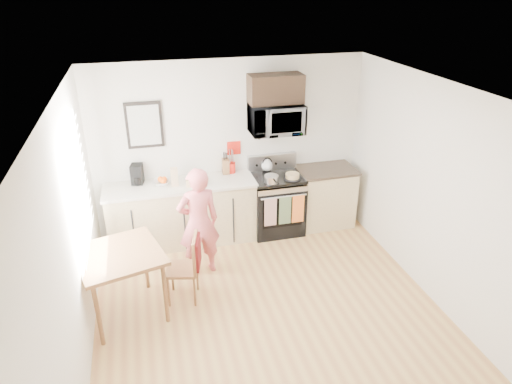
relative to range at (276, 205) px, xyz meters
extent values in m
plane|color=#AB7342|center=(-0.63, -1.98, -0.44)|extent=(4.60, 4.60, 0.00)
cube|color=white|center=(-0.63, 0.32, 0.86)|extent=(4.00, 0.04, 2.60)
cube|color=white|center=(-2.63, -1.98, 0.86)|extent=(0.04, 4.60, 2.60)
cube|color=white|center=(1.37, -1.98, 0.86)|extent=(0.04, 4.60, 2.60)
cube|color=silver|center=(-0.63, -1.98, 2.16)|extent=(4.00, 4.60, 0.04)
cube|color=white|center=(-2.61, -1.18, 1.11)|extent=(0.02, 1.40, 1.50)
cube|color=white|center=(-2.60, -1.18, 1.11)|extent=(0.01, 1.30, 1.40)
cube|color=tan|center=(-1.43, 0.02, 0.01)|extent=(2.10, 0.60, 0.90)
cube|color=beige|center=(-1.43, 0.02, 0.48)|extent=(2.14, 0.64, 0.04)
cube|color=tan|center=(0.80, 0.02, 0.01)|extent=(0.84, 0.60, 0.90)
cube|color=black|center=(0.80, 0.02, 0.48)|extent=(0.88, 0.64, 0.04)
cube|color=black|center=(0.00, 0.00, -0.05)|extent=(0.76, 0.65, 0.77)
cube|color=black|center=(0.00, -0.32, 0.01)|extent=(0.61, 0.02, 0.45)
cube|color=#B6B6BB|center=(0.00, -0.31, 0.34)|extent=(0.74, 0.02, 0.14)
cylinder|color=#B6B6BB|center=(0.00, -0.36, 0.30)|extent=(0.68, 0.02, 0.02)
cube|color=black|center=(0.00, 0.00, 0.46)|extent=(0.76, 0.65, 0.04)
cube|color=#B6B6BB|center=(0.00, 0.27, 0.60)|extent=(0.76, 0.08, 0.24)
cube|color=silver|center=(-0.20, -0.37, 0.08)|extent=(0.18, 0.02, 0.44)
cube|color=#526543|center=(0.02, -0.37, 0.08)|extent=(0.18, 0.02, 0.44)
cube|color=orange|center=(0.22, -0.37, 0.08)|extent=(0.18, 0.02, 0.44)
imported|color=#B6B6BB|center=(0.00, 0.10, 1.32)|extent=(0.76, 0.51, 0.42)
cube|color=black|center=(0.00, 0.15, 1.74)|extent=(0.76, 0.35, 0.40)
cube|color=black|center=(-1.83, 0.30, 1.31)|extent=(0.50, 0.03, 0.65)
cube|color=#ABAFA5|center=(-1.83, 0.28, 1.31)|extent=(0.42, 0.01, 0.56)
cube|color=red|center=(-0.58, 0.31, 0.86)|extent=(0.20, 0.02, 0.20)
imported|color=#BA333E|center=(-1.29, -0.81, 0.31)|extent=(0.59, 0.43, 1.50)
cube|color=brown|center=(-2.26, -1.44, 0.38)|extent=(0.89, 0.89, 0.04)
cylinder|color=brown|center=(-2.52, -1.89, -0.04)|extent=(0.05, 0.05, 0.79)
cylinder|color=brown|center=(-1.81, -1.70, -0.04)|extent=(0.05, 0.05, 0.79)
cylinder|color=brown|center=(-2.71, -1.18, -0.04)|extent=(0.05, 0.05, 0.79)
cylinder|color=brown|center=(-2.01, -0.99, -0.04)|extent=(0.05, 0.05, 0.79)
cube|color=brown|center=(-1.58, -1.32, -0.01)|extent=(0.44, 0.44, 0.04)
cube|color=brown|center=(-1.41, -1.36, 0.21)|extent=(0.12, 0.37, 0.44)
cube|color=#5E1010|center=(-1.39, -1.37, 0.22)|extent=(0.13, 0.33, 0.37)
cylinder|color=brown|center=(-1.77, -1.44, -0.23)|extent=(0.03, 0.03, 0.40)
cylinder|color=brown|center=(-1.47, -1.51, -0.23)|extent=(0.03, 0.03, 0.40)
cylinder|color=brown|center=(-1.70, -1.13, -0.23)|extent=(0.03, 0.03, 0.40)
cylinder|color=brown|center=(-1.40, -1.21, -0.23)|extent=(0.03, 0.03, 0.40)
cube|color=brown|center=(-0.72, 0.24, 0.61)|extent=(0.11, 0.15, 0.22)
cylinder|color=red|center=(-0.64, 0.24, 0.58)|extent=(0.12, 0.12, 0.16)
imported|color=white|center=(-1.68, 0.07, 0.53)|extent=(0.25, 0.25, 0.06)
cube|color=tan|center=(-1.50, -0.01, 0.63)|extent=(0.10, 0.10, 0.26)
cube|color=black|center=(-2.00, 0.20, 0.64)|extent=(0.19, 0.22, 0.28)
cylinder|color=black|center=(-2.00, 0.12, 0.57)|extent=(0.10, 0.10, 0.10)
cube|color=tan|center=(-1.21, -0.08, 0.55)|extent=(0.29, 0.16, 0.10)
cylinder|color=black|center=(0.18, -0.17, 0.49)|extent=(0.25, 0.25, 0.01)
cylinder|color=tan|center=(0.18, -0.17, 0.54)|extent=(0.20, 0.20, 0.07)
sphere|color=white|center=(-0.09, 0.21, 0.57)|extent=(0.17, 0.17, 0.17)
cone|color=white|center=(-0.09, 0.21, 0.66)|extent=(0.05, 0.05, 0.05)
torus|color=black|center=(-0.09, 0.21, 0.62)|extent=(0.15, 0.02, 0.15)
cylinder|color=#B6B6BB|center=(-0.15, -0.21, 0.54)|extent=(0.20, 0.20, 0.10)
cylinder|color=black|center=(-0.15, -0.37, 0.58)|extent=(0.02, 0.18, 0.02)
camera|label=1|loc=(-1.86, -5.94, 3.17)|focal=32.00mm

